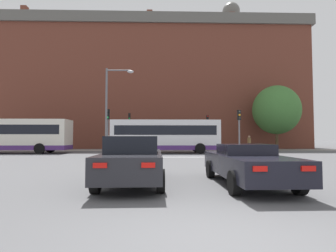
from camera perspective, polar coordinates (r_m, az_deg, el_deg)
name	(u,v)px	position (r m, az deg, el deg)	size (l,w,h in m)	color
ground_plane	(224,245)	(3.98, 12.04, -24.07)	(400.00, 400.00, 0.00)	#545456
stop_line_strip	(172,157)	(20.33, 0.88, -6.80)	(7.69, 0.30, 0.01)	silver
far_pavement	(168,150)	(32.61, -0.03, -5.25)	(68.55, 2.50, 0.01)	#A09B91
brick_civic_building	(153,89)	(44.66, -3.33, 7.99)	(46.87, 15.99, 24.85)	brown
car_saloon_left	(133,160)	(8.52, -7.60, -7.25)	(2.00, 4.79, 1.51)	#232328
car_roadster_right	(246,163)	(8.67, 16.67, -7.80)	(1.95, 4.96, 1.27)	black
bus_crossing_lead	(165,135)	(25.87, -0.56, -2.08)	(10.52, 2.66, 3.23)	silver
bus_crossing_trailing	(7,135)	(30.03, -31.58, -1.70)	(11.94, 2.65, 3.29)	silver
traffic_light_near_left	(108,125)	(21.03, -13.00, 0.32)	(0.26, 0.31, 3.74)	slate
traffic_light_far_left	(129,125)	(32.48, -8.42, 0.13)	(0.26, 0.31, 4.56)	slate
traffic_light_far_right	(208,127)	(32.59, 8.62, -0.14)	(0.26, 0.31, 4.32)	slate
traffic_light_near_right	(239,125)	(21.86, 15.25, 0.22)	(0.26, 0.31, 3.74)	slate
street_lamp_junction	(111,102)	(20.90, -12.23, 5.08)	(2.18, 0.36, 6.93)	slate
pedestrian_waiting	(249,141)	(33.94, 17.26, -3.24)	(0.32, 0.45, 1.80)	black
pedestrian_walking_east	(165,142)	(32.10, -0.60, -3.40)	(0.44, 0.31, 1.80)	brown
pedestrian_walking_west	(109,141)	(33.61, -12.82, -3.25)	(0.46, 0.40, 1.84)	brown
tree_by_building	(276,110)	(36.01, 22.51, 3.26)	(5.89, 5.89, 8.16)	#4C3823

